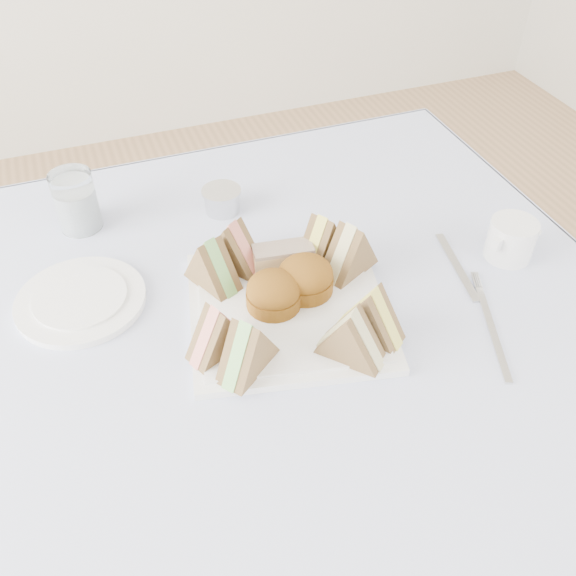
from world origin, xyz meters
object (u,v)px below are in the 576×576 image
object	(u,v)px
serving_plate	(288,310)
water_glass	(76,201)
table	(291,460)
creamer_jug	(511,240)

from	to	relation	value
serving_plate	water_glass	world-z (taller)	water_glass
table	creamer_jug	distance (m)	0.56
water_glass	creamer_jug	world-z (taller)	water_glass
table	creamer_jug	world-z (taller)	creamer_jug
table	creamer_jug	size ratio (longest dim) A/B	11.97
water_glass	creamer_jug	distance (m)	0.72
table	serving_plate	xyz separation A→B (m)	(-0.00, 0.01, 0.38)
serving_plate	creamer_jug	xyz separation A→B (m)	(0.38, 0.00, 0.03)
serving_plate	creamer_jug	world-z (taller)	creamer_jug
creamer_jug	water_glass	bearing A→B (deg)	132.13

